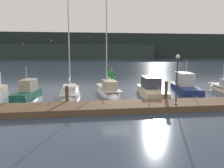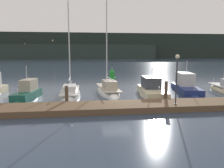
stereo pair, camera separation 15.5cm
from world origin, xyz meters
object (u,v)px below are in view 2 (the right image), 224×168
(motorboat_berth_2, at_px, (28,96))
(motorboat_berth_5, at_px, (152,92))
(channel_buoy, at_px, (112,75))
(motorboat_berth_6, at_px, (186,88))
(dock_lamppost, at_px, (177,71))
(sailboat_berth_3, at_px, (70,95))
(sailboat_berth_4, at_px, (108,92))

(motorboat_berth_2, xyz_separation_m, motorboat_berth_5, (12.09, 0.04, 0.06))
(motorboat_berth_2, bearing_deg, channel_buoy, 55.84)
(motorboat_berth_6, bearing_deg, channel_buoy, 117.96)
(motorboat_berth_5, height_order, channel_buoy, motorboat_berth_5)
(motorboat_berth_2, distance_m, dock_lamppost, 13.68)
(motorboat_berth_6, height_order, dock_lamppost, dock_lamppost)
(motorboat_berth_5, xyz_separation_m, dock_lamppost, (0.08, -5.67, 2.64))
(sailboat_berth_3, bearing_deg, dock_lamppost, -38.97)
(motorboat_berth_5, relative_size, channel_buoy, 3.66)
(sailboat_berth_3, distance_m, motorboat_berth_6, 12.76)
(sailboat_berth_4, bearing_deg, dock_lamppost, -59.22)
(sailboat_berth_3, xyz_separation_m, motorboat_berth_6, (12.73, 0.80, 0.27))
(motorboat_berth_6, xyz_separation_m, dock_lamppost, (-4.44, -7.51, 2.61))
(sailboat_berth_3, distance_m, dock_lamppost, 11.04)
(sailboat_berth_3, height_order, motorboat_berth_6, sailboat_berth_3)
(motorboat_berth_5, height_order, dock_lamppost, dock_lamppost)
(channel_buoy, xyz_separation_m, dock_lamppost, (2.29, -20.19, 2.29))
(motorboat_berth_5, bearing_deg, dock_lamppost, -89.15)
(channel_buoy, height_order, dock_lamppost, dock_lamppost)
(motorboat_berth_2, height_order, motorboat_berth_6, motorboat_berth_6)
(motorboat_berth_2, xyz_separation_m, sailboat_berth_3, (3.89, 1.07, -0.19))
(sailboat_berth_4, relative_size, channel_buoy, 6.43)
(sailboat_berth_3, relative_size, motorboat_berth_6, 1.44)
(sailboat_berth_3, bearing_deg, motorboat_berth_2, -164.62)
(channel_buoy, bearing_deg, motorboat_berth_5, -81.35)
(sailboat_berth_4, bearing_deg, motorboat_berth_5, -20.98)
(motorboat_berth_5, bearing_deg, sailboat_berth_4, 159.02)
(motorboat_berth_2, relative_size, sailboat_berth_3, 0.48)
(motorboat_berth_2, distance_m, motorboat_berth_6, 16.73)
(motorboat_berth_6, bearing_deg, motorboat_berth_5, -157.97)
(motorboat_berth_6, height_order, channel_buoy, motorboat_berth_6)
(motorboat_berth_6, bearing_deg, dock_lamppost, -120.63)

